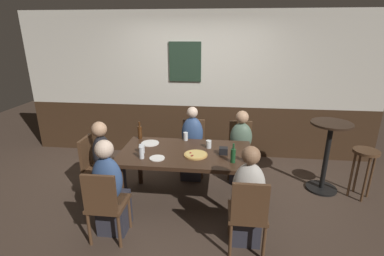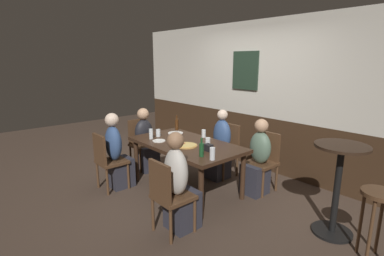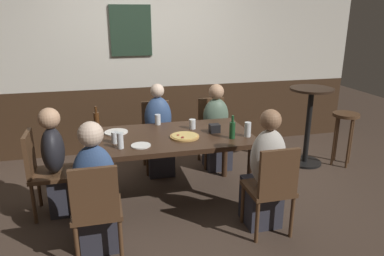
% 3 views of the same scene
% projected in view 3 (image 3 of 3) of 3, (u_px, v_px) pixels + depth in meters
% --- Properties ---
extents(ground_plane, '(12.00, 12.00, 0.00)m').
position_uv_depth(ground_plane, '(171.00, 198.00, 4.01)').
color(ground_plane, '#423328').
extents(wall_back, '(6.40, 0.13, 2.60)m').
position_uv_depth(wall_back, '(147.00, 62.00, 5.14)').
color(wall_back, '#3D2819').
rests_on(wall_back, ground_plane).
extents(dining_table, '(1.74, 0.96, 0.74)m').
position_uv_depth(dining_table, '(170.00, 142.00, 3.81)').
color(dining_table, '#382316').
rests_on(dining_table, ground_plane).
extents(chair_mid_far, '(0.40, 0.40, 0.88)m').
position_uv_depth(chair_mid_far, '(157.00, 132.00, 4.69)').
color(chair_mid_far, '#513521').
rests_on(chair_mid_far, ground_plane).
extents(chair_right_near, '(0.40, 0.40, 0.88)m').
position_uv_depth(chair_right_near, '(272.00, 186.00, 3.21)').
color(chair_right_near, '#513521').
rests_on(chair_right_near, ground_plane).
extents(chair_right_far, '(0.40, 0.40, 0.88)m').
position_uv_depth(chair_right_far, '(213.00, 127.00, 4.86)').
color(chair_right_far, '#513521').
rests_on(chair_right_far, ground_plane).
extents(chair_head_west, '(0.40, 0.40, 0.88)m').
position_uv_depth(chair_head_west, '(43.00, 169.00, 3.57)').
color(chair_head_west, '#513521').
rests_on(chair_head_west, ground_plane).
extents(chair_left_near, '(0.40, 0.40, 0.88)m').
position_uv_depth(chair_left_near, '(96.00, 207.00, 2.86)').
color(chair_left_near, '#513521').
rests_on(chair_left_near, ground_plane).
extents(person_mid_far, '(0.34, 0.37, 1.15)m').
position_uv_depth(person_mid_far, '(159.00, 137.00, 4.54)').
color(person_mid_far, '#2D2D38').
rests_on(person_mid_far, ground_plane).
extents(person_right_near, '(0.34, 0.37, 1.17)m').
position_uv_depth(person_right_near, '(264.00, 178.00, 3.36)').
color(person_right_near, '#2D2D38').
rests_on(person_right_near, ground_plane).
extents(person_right_far, '(0.34, 0.37, 1.11)m').
position_uv_depth(person_right_far, '(217.00, 133.00, 4.72)').
color(person_right_far, '#2D2D38').
rests_on(person_right_far, ground_plane).
extents(person_head_west, '(0.37, 0.34, 1.11)m').
position_uv_depth(person_head_west, '(60.00, 169.00, 3.61)').
color(person_head_west, '#2D2D38').
rests_on(person_head_west, ground_plane).
extents(person_left_near, '(0.34, 0.37, 1.17)m').
position_uv_depth(person_left_near, '(97.00, 197.00, 3.01)').
color(person_left_near, '#2D2D38').
rests_on(person_left_near, ground_plane).
extents(pizza, '(0.30, 0.30, 0.03)m').
position_uv_depth(pizza, '(185.00, 136.00, 3.72)').
color(pizza, tan).
rests_on(pizza, dining_table).
extents(pint_glass_amber, '(0.07, 0.07, 0.12)m').
position_uv_depth(pint_glass_amber, '(158.00, 120.00, 4.14)').
color(pint_glass_amber, silver).
rests_on(pint_glass_amber, dining_table).
extents(pint_glass_pale, '(0.06, 0.06, 0.16)m').
position_uv_depth(pint_glass_pale, '(120.00, 142.00, 3.40)').
color(pint_glass_pale, silver).
rests_on(pint_glass_pale, dining_table).
extents(beer_glass_half, '(0.07, 0.07, 0.15)m').
position_uv_depth(beer_glass_half, '(248.00, 130.00, 3.74)').
color(beer_glass_half, silver).
rests_on(beer_glass_half, dining_table).
extents(tumbler_water, '(0.07, 0.07, 0.11)m').
position_uv_depth(tumbler_water, '(192.00, 124.00, 4.00)').
color(tumbler_water, silver).
rests_on(tumbler_water, dining_table).
extents(tumbler_short, '(0.07, 0.07, 0.12)m').
position_uv_depth(tumbler_short, '(115.00, 138.00, 3.55)').
color(tumbler_short, silver).
rests_on(tumbler_short, dining_table).
extents(beer_bottle_green, '(0.06, 0.06, 0.24)m').
position_uv_depth(beer_bottle_green, '(232.00, 130.00, 3.67)').
color(beer_bottle_green, '#194723').
rests_on(beer_bottle_green, dining_table).
extents(beer_bottle_brown, '(0.06, 0.06, 0.26)m').
position_uv_depth(beer_bottle_brown, '(97.00, 120.00, 3.97)').
color(beer_bottle_brown, '#42230F').
rests_on(beer_bottle_brown, dining_table).
extents(plate_white_large, '(0.25, 0.25, 0.01)m').
position_uv_depth(plate_white_large, '(116.00, 132.00, 3.87)').
color(plate_white_large, white).
rests_on(plate_white_large, dining_table).
extents(plate_white_small, '(0.19, 0.19, 0.01)m').
position_uv_depth(plate_white_small, '(141.00, 146.00, 3.48)').
color(plate_white_small, white).
rests_on(plate_white_small, dining_table).
extents(condiment_caddy, '(0.11, 0.09, 0.09)m').
position_uv_depth(condiment_caddy, '(214.00, 128.00, 3.87)').
color(condiment_caddy, black).
rests_on(condiment_caddy, dining_table).
extents(side_bar_table, '(0.56, 0.56, 1.05)m').
position_uv_depth(side_bar_table, '(309.00, 120.00, 4.77)').
color(side_bar_table, black).
rests_on(side_bar_table, ground_plane).
extents(bar_stool, '(0.34, 0.34, 0.72)m').
position_uv_depth(bar_stool, '(345.00, 125.00, 4.75)').
color(bar_stool, '#513521').
rests_on(bar_stool, ground_plane).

